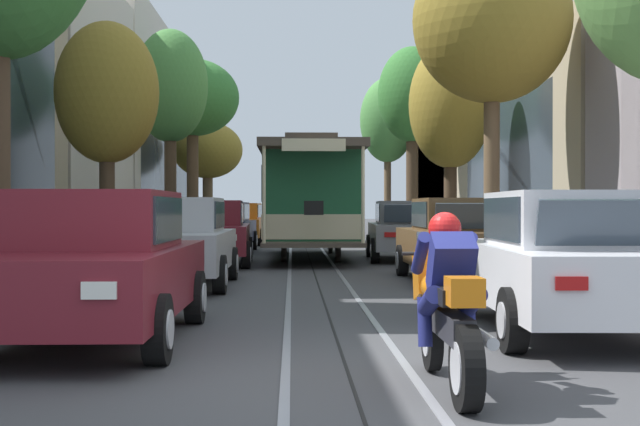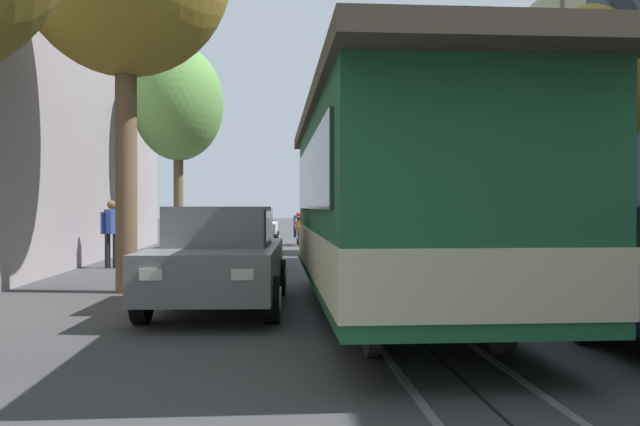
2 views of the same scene
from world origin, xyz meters
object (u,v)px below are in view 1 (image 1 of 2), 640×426
at_px(parked_car_navy_fourth_left, 223,227).
at_px(parked_car_grey_mid_right, 405,230).
at_px(parked_car_maroon_mid_left, 211,232).
at_px(parked_car_green_far_left, 250,219).
at_px(street_tree_kerb_right_fourth, 412,98).
at_px(pedestrian_on_right_pavement, 627,230).
at_px(street_tree_kerb_right_mid, 450,107).
at_px(motorcycle_with_rider, 448,306).
at_px(street_tree_kerb_right_far, 388,121).
at_px(cable_car_trolley, 309,199).
at_px(street_tree_kerb_left_second, 107,95).
at_px(pedestrian_on_left_pavement, 149,218).
at_px(street_tree_kerb_left_far, 208,151).
at_px(parked_car_brown_second_right, 458,240).
at_px(parked_car_silver_second_left, 177,242).
at_px(parked_car_maroon_near_left, 96,265).
at_px(pedestrian_crossing_far, 482,222).
at_px(parked_car_silver_sixth_left, 243,221).
at_px(street_tree_kerb_left_mid, 170,89).
at_px(street_tree_kerb_left_fourth, 193,100).
at_px(parked_car_white_near_right, 566,262).
at_px(street_tree_kerb_right_second, 492,22).
at_px(parked_car_orange_fifth_left, 240,224).

distance_m(parked_car_navy_fourth_left, parked_car_grey_mid_right, 6.85).
distance_m(parked_car_maroon_mid_left, parked_car_green_far_left, 23.79).
height_order(parked_car_grey_mid_right, street_tree_kerb_right_fourth, street_tree_kerb_right_fourth).
bearing_deg(pedestrian_on_right_pavement, street_tree_kerb_right_fourth, 93.76).
distance_m(street_tree_kerb_right_mid, motorcycle_with_rider, 21.15).
relative_size(street_tree_kerb_right_far, cable_car_trolley, 0.90).
xyz_separation_m(street_tree_kerb_left_second, pedestrian_on_left_pavement, (-1.27, 13.19, -3.04)).
xyz_separation_m(street_tree_kerb_left_far, motorcycle_with_rider, (5.46, -36.01, -3.60)).
relative_size(street_tree_kerb_right_far, motorcycle_with_rider, 4.16).
bearing_deg(street_tree_kerb_left_second, parked_car_brown_second_right, -27.31).
distance_m(parked_car_silver_second_left, street_tree_kerb_right_fourth, 22.18).
xyz_separation_m(parked_car_maroon_near_left, pedestrian_on_right_pavement, (8.43, 6.84, 0.19)).
distance_m(parked_car_brown_second_right, street_tree_kerb_right_mid, 11.81).
relative_size(parked_car_grey_mid_right, street_tree_kerb_left_second, 0.77).
distance_m(street_tree_kerb_right_mid, pedestrian_crossing_far, 4.62).
relative_size(parked_car_silver_second_left, parked_car_silver_sixth_left, 1.00).
relative_size(parked_car_maroon_near_left, motorcycle_with_rider, 2.20).
bearing_deg(parked_car_silver_second_left, parked_car_maroon_mid_left, 89.33).
distance_m(street_tree_kerb_left_mid, street_tree_kerb_left_fourth, 9.39).
distance_m(parked_car_white_near_right, street_tree_kerb_right_far, 35.19).
xyz_separation_m(street_tree_kerb_right_second, pedestrian_on_right_pavement, (1.46, -4.73, -4.99)).
relative_size(street_tree_kerb_left_fourth, street_tree_kerb_right_fourth, 0.93).
bearing_deg(parked_car_grey_mid_right, parked_car_maroon_near_left, -110.73).
bearing_deg(parked_car_silver_second_left, cable_car_trolley, 73.71).
relative_size(parked_car_silver_sixth_left, street_tree_kerb_right_far, 0.53).
distance_m(street_tree_kerb_left_second, street_tree_kerb_right_mid, 11.82).
relative_size(street_tree_kerb_left_far, pedestrian_on_left_pavement, 3.29).
bearing_deg(parked_car_brown_second_right, parked_car_white_near_right, -90.76).
relative_size(parked_car_maroon_mid_left, street_tree_kerb_left_fourth, 0.57).
relative_size(parked_car_orange_fifth_left, street_tree_kerb_left_far, 0.77).
bearing_deg(motorcycle_with_rider, pedestrian_on_left_pavement, 104.37).
bearing_deg(street_tree_kerb_right_second, parked_car_maroon_mid_left, 178.21).
bearing_deg(parked_car_brown_second_right, parked_car_silver_sixth_left, 103.59).
distance_m(parked_car_orange_fifth_left, street_tree_kerb_left_second, 13.10).
bearing_deg(parked_car_brown_second_right, street_tree_kerb_right_fourth, 84.33).
relative_size(parked_car_navy_fourth_left, pedestrian_on_right_pavement, 2.54).
bearing_deg(parked_car_maroon_mid_left, parked_car_maroon_near_left, -90.38).
height_order(street_tree_kerb_left_far, pedestrian_on_left_pavement, street_tree_kerb_left_far).
distance_m(parked_car_silver_second_left, pedestrian_crossing_far, 16.47).
bearing_deg(pedestrian_crossing_far, parked_car_maroon_mid_left, -135.95).
bearing_deg(street_tree_kerb_left_fourth, parked_car_silver_sixth_left, 49.95).
xyz_separation_m(street_tree_kerb_left_fourth, street_tree_kerb_right_second, (9.11, -15.10, 0.01)).
height_order(parked_car_brown_second_right, street_tree_kerb_left_second, street_tree_kerb_left_second).
relative_size(cable_car_trolley, motorcycle_with_rider, 4.60).
distance_m(parked_car_maroon_mid_left, street_tree_kerb_right_mid, 10.13).
relative_size(street_tree_kerb_right_second, motorcycle_with_rider, 4.06).
relative_size(street_tree_kerb_right_mid, pedestrian_on_left_pavement, 3.88).
bearing_deg(street_tree_kerb_left_far, parked_car_silver_second_left, -85.39).
distance_m(parked_car_maroon_near_left, street_tree_kerb_left_second, 11.47).
xyz_separation_m(street_tree_kerb_right_far, pedestrian_on_right_pavement, (1.34, -28.28, -4.98)).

